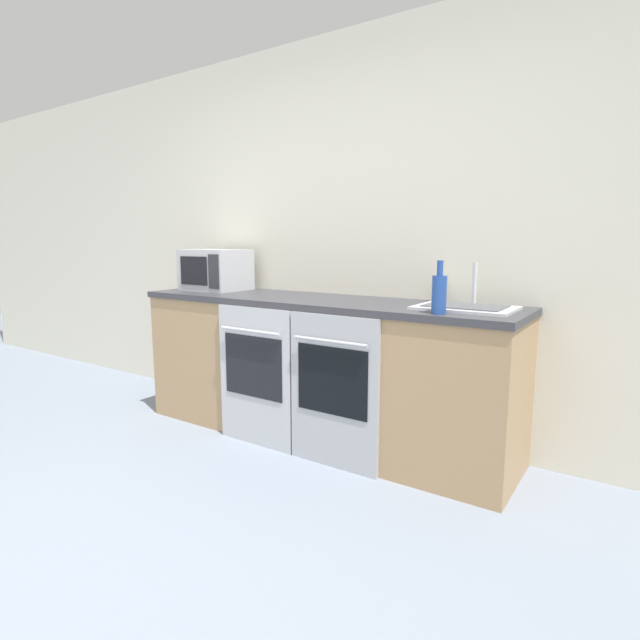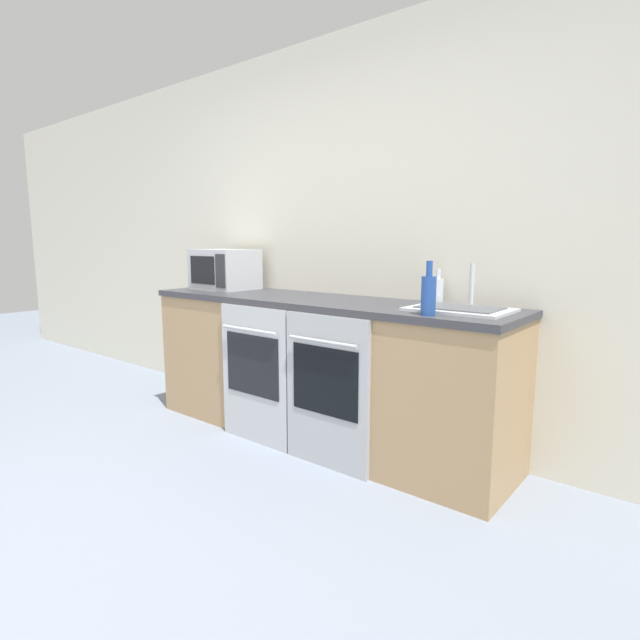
% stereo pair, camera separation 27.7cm
% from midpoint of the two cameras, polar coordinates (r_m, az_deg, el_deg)
% --- Properties ---
extents(ground_plane, '(16.00, 16.00, 0.00)m').
position_cam_midpoint_polar(ground_plane, '(2.37, -32.32, -24.90)').
color(ground_plane, gray).
extents(wall_back, '(10.00, 0.06, 2.60)m').
position_cam_midpoint_polar(wall_back, '(3.40, 0.60, 9.48)').
color(wall_back, silver).
rests_on(wall_back, ground_plane).
extents(counter_back, '(2.53, 0.64, 0.91)m').
position_cam_midpoint_polar(counter_back, '(3.23, -2.72, -5.59)').
color(counter_back, tan).
rests_on(counter_back, ground_plane).
extents(oven_left, '(0.56, 0.06, 0.87)m').
position_cam_midpoint_polar(oven_left, '(3.15, -9.98, -6.33)').
color(oven_left, '#B7BABF').
rests_on(oven_left, ground_plane).
extents(oven_right, '(0.56, 0.06, 0.87)m').
position_cam_midpoint_polar(oven_right, '(2.80, -1.34, -8.16)').
color(oven_right, '#A8AAAF').
rests_on(oven_right, ground_plane).
extents(microwave, '(0.44, 0.36, 0.30)m').
position_cam_midpoint_polar(microwave, '(3.81, -13.89, 5.59)').
color(microwave, '#B7BABF').
rests_on(microwave, counter_back).
extents(bottle_blue, '(0.07, 0.07, 0.26)m').
position_cam_midpoint_polar(bottle_blue, '(2.48, 10.39, 3.03)').
color(bottle_blue, '#234793').
rests_on(bottle_blue, counter_back).
extents(bottle_clear, '(0.06, 0.06, 0.20)m').
position_cam_midpoint_polar(bottle_clear, '(3.00, 10.84, 3.49)').
color(bottle_clear, silver).
rests_on(bottle_clear, counter_back).
extents(sink, '(0.50, 0.36, 0.24)m').
position_cam_midpoint_polar(sink, '(2.70, 13.53, 1.48)').
color(sink, silver).
rests_on(sink, counter_back).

